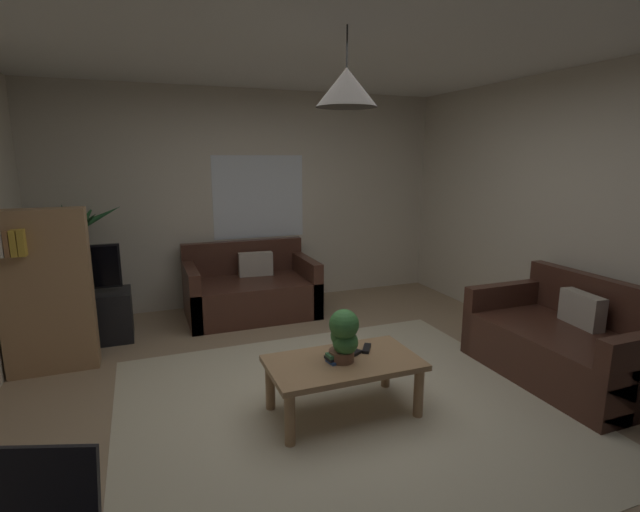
{
  "coord_description": "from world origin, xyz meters",
  "views": [
    {
      "loc": [
        -1.29,
        -3.05,
        1.81
      ],
      "look_at": [
        0.0,
        0.3,
        1.05
      ],
      "focal_mm": 26.3,
      "sensor_mm": 36.0,
      "label": 1
    }
  ],
  "objects_px": {
    "book_on_table_2": "(338,354)",
    "tv": "(78,270)",
    "couch_right_side": "(567,346)",
    "bookshelf_corner": "(46,291)",
    "book_on_table_0": "(338,360)",
    "coffee_table": "(343,369)",
    "remote_on_table_1": "(353,354)",
    "potted_plant_on_table": "(344,335)",
    "book_on_table_1": "(337,357)",
    "potted_palm_corner": "(77,268)",
    "tv_stand": "(84,318)",
    "couch_under_window": "(251,292)",
    "pendant_lamp": "(347,87)",
    "remote_on_table_0": "(367,348)"
  },
  "relations": [
    {
      "from": "couch_right_side",
      "to": "bookshelf_corner",
      "type": "relative_size",
      "value": 1.05
    },
    {
      "from": "book_on_table_0",
      "to": "pendant_lamp",
      "type": "xyz_separation_m",
      "value": [
        0.05,
        0.01,
        1.83
      ]
    },
    {
      "from": "tv",
      "to": "tv_stand",
      "type": "bearing_deg",
      "value": 90.0
    },
    {
      "from": "couch_right_side",
      "to": "pendant_lamp",
      "type": "bearing_deg",
      "value": -94.35
    },
    {
      "from": "book_on_table_1",
      "to": "couch_right_side",
      "type": "bearing_deg",
      "value": -4.45
    },
    {
      "from": "coffee_table",
      "to": "book_on_table_1",
      "type": "height_order",
      "value": "book_on_table_1"
    },
    {
      "from": "couch_under_window",
      "to": "coffee_table",
      "type": "xyz_separation_m",
      "value": [
        0.13,
        -2.36,
        0.07
      ]
    },
    {
      "from": "book_on_table_0",
      "to": "tv",
      "type": "xyz_separation_m",
      "value": [
        -1.82,
        2.11,
        0.33
      ]
    },
    {
      "from": "tv_stand",
      "to": "pendant_lamp",
      "type": "bearing_deg",
      "value": -48.67
    },
    {
      "from": "tv_stand",
      "to": "potted_palm_corner",
      "type": "relative_size",
      "value": 0.66
    },
    {
      "from": "tv_stand",
      "to": "tv",
      "type": "bearing_deg",
      "value": -90.0
    },
    {
      "from": "tv",
      "to": "potted_palm_corner",
      "type": "height_order",
      "value": "potted_palm_corner"
    },
    {
      "from": "couch_under_window",
      "to": "potted_plant_on_table",
      "type": "bearing_deg",
      "value": -86.96
    },
    {
      "from": "potted_plant_on_table",
      "to": "tv_stand",
      "type": "relative_size",
      "value": 0.43
    },
    {
      "from": "book_on_table_1",
      "to": "book_on_table_2",
      "type": "xyz_separation_m",
      "value": [
        0.0,
        -0.01,
        0.02
      ]
    },
    {
      "from": "coffee_table",
      "to": "remote_on_table_0",
      "type": "xyz_separation_m",
      "value": [
        0.24,
        0.11,
        0.07
      ]
    },
    {
      "from": "potted_palm_corner",
      "to": "coffee_table",
      "type": "bearing_deg",
      "value": -52.81
    },
    {
      "from": "book_on_table_2",
      "to": "pendant_lamp",
      "type": "bearing_deg",
      "value": 2.54
    },
    {
      "from": "book_on_table_1",
      "to": "remote_on_table_0",
      "type": "bearing_deg",
      "value": 19.42
    },
    {
      "from": "book_on_table_2",
      "to": "tv_stand",
      "type": "height_order",
      "value": "tv_stand"
    },
    {
      "from": "couch_right_side",
      "to": "book_on_table_2",
      "type": "bearing_deg",
      "value": -94.2
    },
    {
      "from": "couch_under_window",
      "to": "pendant_lamp",
      "type": "relative_size",
      "value": 3.01
    },
    {
      "from": "remote_on_table_1",
      "to": "pendant_lamp",
      "type": "height_order",
      "value": "pendant_lamp"
    },
    {
      "from": "tv_stand",
      "to": "potted_palm_corner",
      "type": "height_order",
      "value": "potted_palm_corner"
    },
    {
      "from": "book_on_table_0",
      "to": "potted_plant_on_table",
      "type": "height_order",
      "value": "potted_plant_on_table"
    },
    {
      "from": "book_on_table_2",
      "to": "book_on_table_1",
      "type": "bearing_deg",
      "value": 101.27
    },
    {
      "from": "tv_stand",
      "to": "tv",
      "type": "height_order",
      "value": "tv"
    },
    {
      "from": "book_on_table_0",
      "to": "bookshelf_corner",
      "type": "bearing_deg",
      "value": 142.56
    },
    {
      "from": "remote_on_table_1",
      "to": "potted_plant_on_table",
      "type": "relative_size",
      "value": 0.42
    },
    {
      "from": "bookshelf_corner",
      "to": "book_on_table_1",
      "type": "bearing_deg",
      "value": -37.19
    },
    {
      "from": "coffee_table",
      "to": "potted_plant_on_table",
      "type": "height_order",
      "value": "potted_plant_on_table"
    },
    {
      "from": "potted_plant_on_table",
      "to": "bookshelf_corner",
      "type": "bearing_deg",
      "value": 142.97
    },
    {
      "from": "book_on_table_1",
      "to": "book_on_table_0",
      "type": "bearing_deg",
      "value": -90.93
    },
    {
      "from": "couch_right_side",
      "to": "book_on_table_0",
      "type": "xyz_separation_m",
      "value": [
        -2.01,
        0.14,
        0.14
      ]
    },
    {
      "from": "book_on_table_0",
      "to": "couch_right_side",
      "type": "bearing_deg",
      "value": -4.06
    },
    {
      "from": "book_on_table_1",
      "to": "pendant_lamp",
      "type": "distance_m",
      "value": 1.81
    },
    {
      "from": "book_on_table_2",
      "to": "tv",
      "type": "xyz_separation_m",
      "value": [
        -1.82,
        2.1,
        0.29
      ]
    },
    {
      "from": "couch_right_side",
      "to": "book_on_table_0",
      "type": "height_order",
      "value": "couch_right_side"
    },
    {
      "from": "book_on_table_1",
      "to": "book_on_table_2",
      "type": "relative_size",
      "value": 1.01
    },
    {
      "from": "book_on_table_2",
      "to": "remote_on_table_0",
      "type": "height_order",
      "value": "book_on_table_2"
    },
    {
      "from": "book_on_table_2",
      "to": "pendant_lamp",
      "type": "height_order",
      "value": "pendant_lamp"
    },
    {
      "from": "tv_stand",
      "to": "potted_palm_corner",
      "type": "xyz_separation_m",
      "value": [
        -0.06,
        0.41,
        0.42
      ]
    },
    {
      "from": "coffee_table",
      "to": "book_on_table_2",
      "type": "distance_m",
      "value": 0.12
    },
    {
      "from": "couch_under_window",
      "to": "pendant_lamp",
      "type": "distance_m",
      "value": 3.08
    },
    {
      "from": "book_on_table_0",
      "to": "couch_under_window",
      "type": "bearing_deg",
      "value": 92.08
    },
    {
      "from": "pendant_lamp",
      "to": "tv_stand",
      "type": "bearing_deg",
      "value": 131.33
    },
    {
      "from": "book_on_table_2",
      "to": "bookshelf_corner",
      "type": "height_order",
      "value": "bookshelf_corner"
    },
    {
      "from": "couch_right_side",
      "to": "coffee_table",
      "type": "xyz_separation_m",
      "value": [
        -1.96,
        0.15,
        0.07
      ]
    },
    {
      "from": "couch_right_side",
      "to": "pendant_lamp",
      "type": "xyz_separation_m",
      "value": [
        -1.96,
        0.15,
        1.97
      ]
    },
    {
      "from": "book_on_table_2",
      "to": "tv_stand",
      "type": "relative_size",
      "value": 0.18
    }
  ]
}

